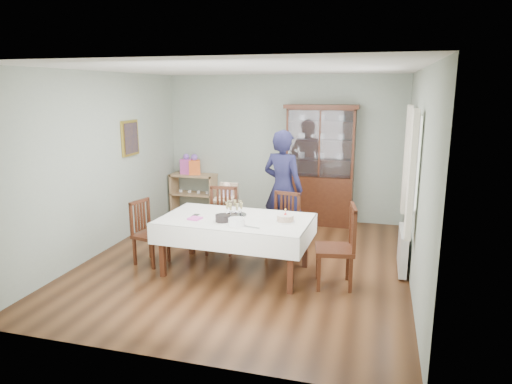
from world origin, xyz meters
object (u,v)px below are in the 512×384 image
at_px(china_cabinet, 320,163).
at_px(high_chair, 227,216).
at_px(dining_table, 236,245).
at_px(woman, 283,189).
at_px(chair_far_left, 221,233).
at_px(chair_end_right, 336,262).
at_px(gift_bag_orange, 194,165).
at_px(sideboard, 194,194).
at_px(chair_end_left, 151,245).
at_px(chair_far_right, 282,238).
at_px(birthday_cake, 285,218).
at_px(gift_bag_pink, 186,165).
at_px(champagne_tray, 234,212).

relative_size(china_cabinet, high_chair, 2.27).
bearing_deg(dining_table, woman, 72.89).
xyz_separation_m(chair_far_left, chair_end_right, (1.81, -0.79, 0.02)).
relative_size(dining_table, gift_bag_orange, 5.08).
height_order(sideboard, chair_end_left, chair_end_left).
distance_m(chair_far_right, chair_end_right, 1.22).
relative_size(high_chair, birthday_cake, 3.74).
height_order(dining_table, chair_far_right, chair_far_right).
bearing_deg(china_cabinet, chair_end_left, -128.01).
distance_m(chair_end_left, woman, 2.18).
relative_size(chair_end_left, woman, 0.49).
bearing_deg(woman, gift_bag_orange, -15.51).
bearing_deg(chair_far_left, chair_end_right, -29.26).
relative_size(woman, gift_bag_pink, 4.57).
xyz_separation_m(chair_far_left, champagne_tray, (0.40, -0.58, 0.53)).
height_order(champagne_tray, gift_bag_pink, gift_bag_pink).
xyz_separation_m(chair_end_right, gift_bag_orange, (-3.03, 2.71, 0.67)).
relative_size(sideboard, woman, 0.49).
distance_m(china_cabinet, woman, 1.44).
distance_m(woman, high_chair, 1.11).
bearing_deg(chair_far_right, chair_end_right, -34.38).
height_order(china_cabinet, sideboard, china_cabinet).
xyz_separation_m(chair_end_left, gift_bag_pink, (-0.58, 2.63, 0.71)).
relative_size(china_cabinet, chair_far_left, 2.21).
distance_m(chair_end_right, gift_bag_pink, 4.25).
height_order(chair_far_right, gift_bag_pink, gift_bag_pink).
distance_m(woman, birthday_cake, 1.27).
height_order(china_cabinet, gift_bag_orange, china_cabinet).
relative_size(chair_end_right, birthday_cake, 4.10).
bearing_deg(birthday_cake, chair_end_left, -179.26).
relative_size(dining_table, chair_end_right, 1.95).
height_order(dining_table, high_chair, high_chair).
bearing_deg(woman, sideboard, -15.38).
xyz_separation_m(china_cabinet, chair_far_right, (-0.29, -1.85, -0.84)).
xyz_separation_m(high_chair, champagne_tray, (0.53, -1.22, 0.45)).
bearing_deg(champagne_tray, gift_bag_orange, 123.12).
bearing_deg(champagne_tray, gift_bag_pink, 125.78).
xyz_separation_m(high_chair, gift_bag_orange, (-1.10, 1.28, 0.61)).
bearing_deg(chair_far_left, high_chair, 95.77).
bearing_deg(chair_end_left, chair_far_right, -53.05).
xyz_separation_m(woman, champagne_tray, (-0.43, -1.13, -0.10)).
xyz_separation_m(chair_end_left, woman, (1.65, 1.26, 0.65)).
distance_m(chair_far_right, gift_bag_orange, 2.93).
bearing_deg(woman, dining_table, 91.00).
height_order(woman, champagne_tray, woman).
bearing_deg(sideboard, high_chair, -48.70).
relative_size(china_cabinet, woman, 1.18).
bearing_deg(sideboard, chair_far_right, -40.35).
relative_size(woman, high_chair, 1.93).
xyz_separation_m(woman, birthday_cake, (0.30, -1.23, -0.12)).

